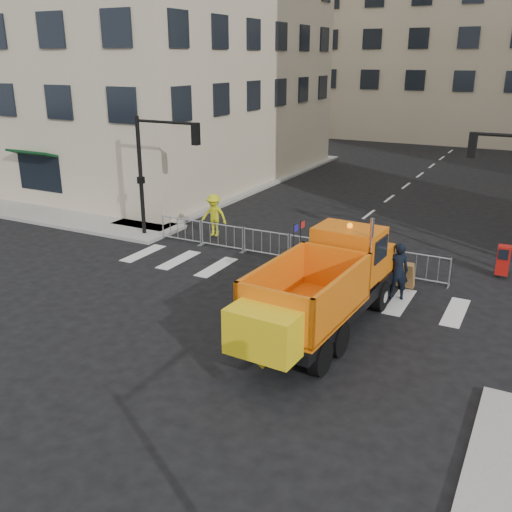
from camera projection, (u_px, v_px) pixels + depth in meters
The scene contains 11 objects.
ground at pixel (203, 342), 16.42m from camera, with size 120.00×120.00×0.00m, color black.
sidewalk_back at pixel (315, 254), 23.50m from camera, with size 64.00×5.00×0.15m, color gray.
building_far at pixel (486, 12), 55.97m from camera, with size 30.00×18.00×24.00m, color #BCAC90.
traffic_light_left at pixel (141, 178), 25.31m from camera, with size 0.18×0.18×5.40m, color black.
crowd_barriers at pixel (289, 247), 22.92m from camera, with size 12.60×0.60×1.10m, color #9EA0A5, non-canonical shape.
plow_truck at pixel (323, 287), 16.43m from camera, with size 2.95×8.82×3.38m.
cop_a at pixel (398, 271), 19.05m from camera, with size 0.73×0.48×2.00m, color black.
cop_b at pixel (378, 255), 20.61m from camera, with size 0.97×0.76×2.00m, color black.
cop_c at pixel (345, 252), 21.19m from camera, with size 1.07×0.45×1.83m, color black.
worker at pixel (214, 215), 25.43m from camera, with size 1.23×0.71×1.91m, color gold.
newspaper_box at pixel (503, 260), 20.99m from camera, with size 0.45×0.40×1.10m, color #AB120D.
Camera 1 is at (8.17, -12.30, 7.74)m, focal length 40.00 mm.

